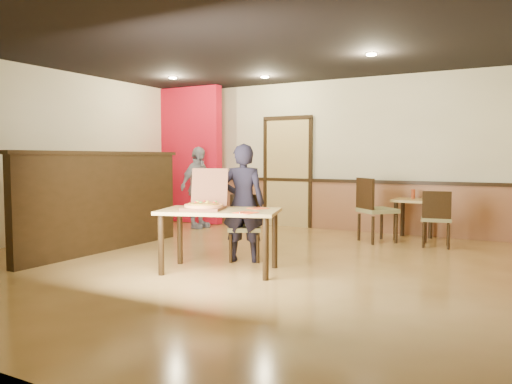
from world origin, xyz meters
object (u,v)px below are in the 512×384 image
Objects in this scene: condiment at (413,194)px; side_table at (414,209)px; diner_chair at (245,224)px; pizza_box at (205,204)px; side_chair_right at (436,216)px; side_chair_left at (373,207)px; main_table at (220,219)px; diner at (243,203)px; passerby at (198,187)px.

side_table is at bearing -72.99° from condiment.
pizza_box reaches higher than diner_chair.
side_chair_right is at bearing -55.63° from condiment.
side_table is (0.50, 0.61, -0.06)m from side_chair_left.
side_chair_right is at bearing -137.73° from side_chair_left.
main_table is 0.25m from pizza_box.
diner_chair is at bearing 65.87° from pizza_box.
diner is at bearing -117.09° from condiment.
pizza_box is at bearing -115.36° from side_table.
main_table is 3.73m from passerby.
passerby reaches higher than diner.
diner_chair is at bearing 105.19° from side_chair_left.
main_table reaches higher than side_table.
pizza_box is at bearing 110.78° from side_chair_left.
diner is 3.24m from passerby.
diner_chair is 0.83× the size of side_chair_left.
side_chair_right is (2.08, 2.15, 0.00)m from diner_chair.
condiment is at bearing 107.01° from side_table.
main_table is at bearing -112.32° from condiment.
main_table is 1.02× the size of diner.
diner is at bearing 39.20° from side_chair_right.
diner reaches higher than side_chair_right.
diner is 0.98× the size of passerby.
condiment reaches higher than main_table.
side_table is (-0.46, 0.61, 0.03)m from side_chair_right.
pizza_box is (-0.07, -0.82, 0.33)m from diner_chair.
pizza_box is 4.18× the size of condiment.
diner_chair and side_chair_right have the same top height.
pizza_box reaches higher than condiment.
main_table is 2.38× the size of pizza_box.
diner_chair is at bearing 36.73° from side_chair_right.
side_table is 3.97m from pizza_box.
passerby is at bearing 107.98° from pizza_box.
diner_chair is (-0.10, 0.76, -0.16)m from main_table.
condiment is at bearing -64.79° from side_chair_right.
pizza_box is (-2.16, -2.97, 0.33)m from side_chair_right.
passerby is at bearing -63.20° from diner.
side_chair_right is at bearing -150.96° from diner.
side_chair_left is 3.41m from passerby.
passerby is at bearing -168.89° from condiment.
condiment is at bearing 46.73° from pizza_box.
main_table is 0.65m from diner.
pizza_box reaches higher than side_table.
condiment is at bearing -80.61° from side_chair_left.
diner_chair is 0.56× the size of diner.
passerby reaches higher than pizza_box.
diner is (0.05, -0.13, 0.30)m from diner_chair.
side_chair_left is 1.20× the size of side_chair_right.
condiment is at bearing -136.41° from diner.
pizza_box reaches higher than side_chair_left.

